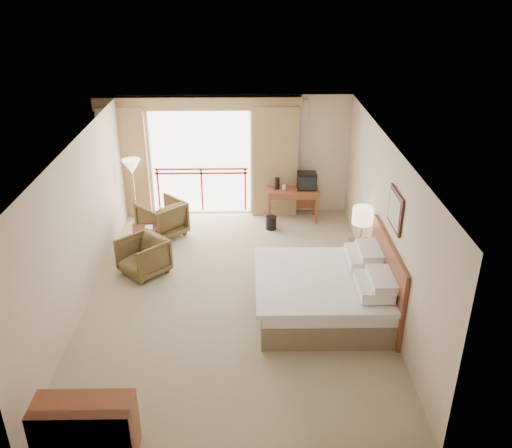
{
  "coord_description": "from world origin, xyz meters",
  "views": [
    {
      "loc": [
        0.24,
        -8.02,
        5.21
      ],
      "look_at": [
        0.38,
        0.4,
        1.15
      ],
      "focal_mm": 38.0,
      "sensor_mm": 36.0,
      "label": 1
    }
  ],
  "objects_px": {
    "wastebasket": "(271,223)",
    "side_table": "(146,236)",
    "armchair_near": "(145,273)",
    "desk": "(292,195)",
    "tv": "(307,181)",
    "floor_lamp": "(132,169)",
    "nightstand": "(360,256)",
    "armchair_far": "(163,235)",
    "dresser": "(85,429)",
    "table_lamp": "(363,216)",
    "bed": "(325,293)"
  },
  "relations": [
    {
      "from": "armchair_near",
      "to": "armchair_far",
      "type": "bearing_deg",
      "value": 130.48
    },
    {
      "from": "armchair_near",
      "to": "floor_lamp",
      "type": "xyz_separation_m",
      "value": [
        -0.5,
        2.04,
        1.31
      ]
    },
    {
      "from": "nightstand",
      "to": "table_lamp",
      "type": "distance_m",
      "value": 0.79
    },
    {
      "from": "tv",
      "to": "dresser",
      "type": "bearing_deg",
      "value": -134.83
    },
    {
      "from": "nightstand",
      "to": "table_lamp",
      "type": "xyz_separation_m",
      "value": [
        0.0,
        0.05,
        0.79
      ]
    },
    {
      "from": "table_lamp",
      "to": "floor_lamp",
      "type": "xyz_separation_m",
      "value": [
        -4.52,
        1.89,
        0.25
      ]
    },
    {
      "from": "bed",
      "to": "armchair_far",
      "type": "bearing_deg",
      "value": 136.65
    },
    {
      "from": "nightstand",
      "to": "tv",
      "type": "bearing_deg",
      "value": 105.66
    },
    {
      "from": "nightstand",
      "to": "tv",
      "type": "relative_size",
      "value": 1.32
    },
    {
      "from": "desk",
      "to": "wastebasket",
      "type": "xyz_separation_m",
      "value": [
        -0.49,
        -0.53,
        -0.43
      ]
    },
    {
      "from": "nightstand",
      "to": "armchair_near",
      "type": "bearing_deg",
      "value": 177.22
    },
    {
      "from": "table_lamp",
      "to": "armchair_near",
      "type": "bearing_deg",
      "value": -177.83
    },
    {
      "from": "floor_lamp",
      "to": "tv",
      "type": "bearing_deg",
      "value": 3.95
    },
    {
      "from": "tv",
      "to": "floor_lamp",
      "type": "relative_size",
      "value": 0.27
    },
    {
      "from": "wastebasket",
      "to": "side_table",
      "type": "xyz_separation_m",
      "value": [
        -2.52,
        -1.04,
        0.22
      ]
    },
    {
      "from": "armchair_far",
      "to": "floor_lamp",
      "type": "bearing_deg",
      "value": -81.14
    },
    {
      "from": "nightstand",
      "to": "armchair_near",
      "type": "relative_size",
      "value": 0.71
    },
    {
      "from": "tv",
      "to": "nightstand",
      "type": "bearing_deg",
      "value": -88.57
    },
    {
      "from": "nightstand",
      "to": "floor_lamp",
      "type": "relative_size",
      "value": 0.36
    },
    {
      "from": "tv",
      "to": "armchair_near",
      "type": "xyz_separation_m",
      "value": [
        -3.22,
        -2.3,
        -0.92
      ]
    },
    {
      "from": "armchair_far",
      "to": "dresser",
      "type": "relative_size",
      "value": 0.74
    },
    {
      "from": "tv",
      "to": "side_table",
      "type": "relative_size",
      "value": 0.77
    },
    {
      "from": "armchair_near",
      "to": "side_table",
      "type": "distance_m",
      "value": 0.87
    },
    {
      "from": "tv",
      "to": "armchair_far",
      "type": "relative_size",
      "value": 0.49
    },
    {
      "from": "tv",
      "to": "side_table",
      "type": "xyz_separation_m",
      "value": [
        -3.31,
        -1.51,
        -0.56
      ]
    },
    {
      "from": "tv",
      "to": "armchair_far",
      "type": "xyz_separation_m",
      "value": [
        -3.1,
        -0.72,
        -0.92
      ]
    },
    {
      "from": "armchair_near",
      "to": "wastebasket",
      "type": "bearing_deg",
      "value": 81.77
    },
    {
      "from": "armchair_far",
      "to": "dresser",
      "type": "distance_m",
      "value": 5.71
    },
    {
      "from": "desk",
      "to": "tv",
      "type": "xyz_separation_m",
      "value": [
        0.3,
        -0.06,
        0.35
      ]
    },
    {
      "from": "bed",
      "to": "armchair_far",
      "type": "distance_m",
      "value": 4.22
    },
    {
      "from": "tv",
      "to": "armchair_far",
      "type": "distance_m",
      "value": 3.32
    },
    {
      "from": "armchair_far",
      "to": "table_lamp",
      "type": "bearing_deg",
      "value": 115.73
    },
    {
      "from": "nightstand",
      "to": "dresser",
      "type": "relative_size",
      "value": 0.48
    },
    {
      "from": "wastebasket",
      "to": "floor_lamp",
      "type": "bearing_deg",
      "value": 175.73
    },
    {
      "from": "armchair_far",
      "to": "floor_lamp",
      "type": "xyz_separation_m",
      "value": [
        -0.62,
        0.47,
        1.31
      ]
    },
    {
      "from": "nightstand",
      "to": "armchair_far",
      "type": "distance_m",
      "value": 4.17
    },
    {
      "from": "floor_lamp",
      "to": "dresser",
      "type": "distance_m",
      "value": 6.26
    },
    {
      "from": "table_lamp",
      "to": "desk",
      "type": "bearing_deg",
      "value": 116.44
    },
    {
      "from": "side_table",
      "to": "tv",
      "type": "bearing_deg",
      "value": 24.56
    },
    {
      "from": "nightstand",
      "to": "table_lamp",
      "type": "relative_size",
      "value": 0.82
    },
    {
      "from": "nightstand",
      "to": "wastebasket",
      "type": "distance_m",
      "value": 2.34
    },
    {
      "from": "bed",
      "to": "nightstand",
      "type": "relative_size",
      "value": 3.9
    },
    {
      "from": "bed",
      "to": "wastebasket",
      "type": "bearing_deg",
      "value": 103.45
    },
    {
      "from": "desk",
      "to": "tv",
      "type": "distance_m",
      "value": 0.46
    },
    {
      "from": "tv",
      "to": "floor_lamp",
      "type": "xyz_separation_m",
      "value": [
        -3.72,
        -0.26,
        0.38
      ]
    },
    {
      "from": "desk",
      "to": "floor_lamp",
      "type": "relative_size",
      "value": 0.75
    },
    {
      "from": "desk",
      "to": "table_lamp",
      "type": "bearing_deg",
      "value": -62.48
    },
    {
      "from": "dresser",
      "to": "armchair_near",
      "type": "bearing_deg",
      "value": 95.53
    },
    {
      "from": "table_lamp",
      "to": "dresser",
      "type": "distance_m",
      "value": 5.88
    },
    {
      "from": "wastebasket",
      "to": "armchair_near",
      "type": "distance_m",
      "value": 3.04
    }
  ]
}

